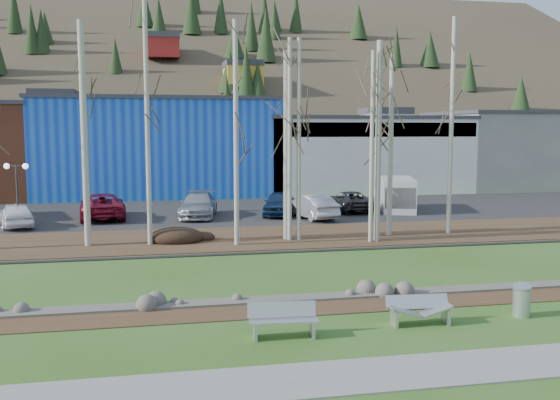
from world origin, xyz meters
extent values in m
plane|color=#2F5215|center=(0.00, 0.00, 0.00)|extent=(200.00, 200.00, 0.00)
cube|color=slate|center=(0.00, -3.50, 0.02)|extent=(80.00, 2.00, 0.04)
cube|color=#382616|center=(0.00, 2.10, 0.01)|extent=(80.00, 1.80, 0.03)
cube|color=#382616|center=(0.00, 14.50, 0.07)|extent=(80.00, 7.00, 0.15)
cube|color=black|center=(0.00, 25.00, 0.07)|extent=(80.00, 14.00, 0.14)
cube|color=blue|center=(-6.00, 39.00, 4.00)|extent=(20.00, 12.00, 8.00)
cube|color=#333338|center=(-6.00, 39.00, 8.15)|extent=(20.40, 12.24, 0.30)
cube|color=beige|center=(12.00, 39.00, 3.25)|extent=(18.00, 12.00, 6.50)
cube|color=#333338|center=(12.00, 39.00, 6.65)|extent=(18.36, 12.24, 0.30)
cube|color=navy|center=(12.00, 33.10, 5.60)|extent=(17.64, 0.20, 1.20)
cube|color=slate|center=(28.00, 39.00, 3.50)|extent=(14.00, 12.00, 7.00)
cube|color=#333338|center=(28.00, 39.00, 7.15)|extent=(14.28, 12.24, 0.30)
cube|color=#B2B5B7|center=(-3.88, -0.45, 0.23)|extent=(0.13, 0.58, 0.46)
cube|color=#B2B5B7|center=(-2.32, -0.59, 0.23)|extent=(0.13, 0.58, 0.46)
cube|color=#B2B5B7|center=(-3.12, -0.29, 0.73)|extent=(1.89, 0.29, 0.42)
cube|color=#B2B5B7|center=(-3.10, -0.52, 0.47)|extent=(1.93, 0.68, 0.05)
cube|color=#B2B5B7|center=(0.25, -0.13, 0.23)|extent=(0.12, 0.58, 0.46)
cube|color=#B2B5B7|center=(1.81, -0.24, 0.23)|extent=(0.12, 0.58, 0.46)
cube|color=#B2B5B7|center=(1.01, 0.05, 0.63)|extent=(1.89, 0.33, 0.41)
cube|color=#929598|center=(0.56, -0.15, 0.42)|extent=(0.94, 0.58, 0.34)
cube|color=#929598|center=(1.50, -0.21, 0.42)|extent=(0.94, 0.58, 0.34)
cylinder|color=#B2B5B7|center=(4.38, -0.04, 0.45)|extent=(0.69, 0.69, 0.90)
ellipsoid|color=black|center=(-5.50, 14.01, 0.41)|extent=(2.69, 1.90, 0.53)
cylinder|color=beige|center=(-6.76, 13.52, 6.23)|extent=(0.22, 0.22, 12.16)
cylinder|color=beige|center=(-9.66, 13.77, 5.39)|extent=(0.31, 0.31, 10.49)
cylinder|color=beige|center=(-2.68, 12.60, 5.42)|extent=(0.24, 0.24, 10.54)
cylinder|color=beige|center=(-0.05, 13.68, 4.82)|extent=(0.28, 0.28, 9.34)
cylinder|color=beige|center=(0.08, 13.41, 5.11)|extent=(0.21, 0.21, 9.92)
cylinder|color=beige|center=(3.88, 12.15, 4.77)|extent=(0.20, 0.20, 9.25)
cylinder|color=beige|center=(4.33, 12.48, 5.04)|extent=(0.30, 0.30, 9.77)
cylinder|color=beige|center=(5.47, 13.73, 4.79)|extent=(0.26, 0.26, 9.27)
cylinder|color=beige|center=(8.80, 13.73, 5.78)|extent=(0.23, 0.23, 11.25)
cylinder|color=beige|center=(4.20, 12.15, 4.77)|extent=(0.20, 0.20, 9.25)
cylinder|color=beige|center=(0.54, 13.41, 5.11)|extent=(0.21, 0.21, 9.92)
cylinder|color=#262628|center=(-14.03, 20.08, 1.93)|extent=(0.11, 0.11, 3.57)
cylinder|color=#262628|center=(-14.03, 20.08, 3.61)|extent=(1.05, 0.36, 0.07)
sphere|color=white|center=(-14.54, 20.22, 3.61)|extent=(0.32, 0.32, 0.32)
sphere|color=white|center=(-13.51, 19.93, 3.61)|extent=(0.32, 0.32, 0.32)
imported|color=white|center=(-14.22, 20.50, 0.85)|extent=(2.74, 4.46, 1.42)
imported|color=maroon|center=(-9.72, 23.02, 0.92)|extent=(3.14, 5.87, 1.57)
imported|color=gray|center=(-3.83, 22.49, 0.90)|extent=(2.96, 5.53, 1.52)
imported|color=#15294A|center=(1.34, 22.33, 0.91)|extent=(3.09, 4.85, 1.54)
imported|color=#B3B3B5|center=(3.00, 20.50, 0.89)|extent=(2.58, 4.78, 1.50)
imported|color=#272729|center=(6.38, 23.35, 0.82)|extent=(2.46, 4.97, 1.35)
cube|color=silver|center=(9.68, 23.10, 1.24)|extent=(3.48, 5.41, 2.20)
cube|color=black|center=(9.09, 21.21, 1.24)|extent=(2.21, 1.59, 1.36)
camera|label=1|loc=(-6.45, -16.67, 5.68)|focal=40.00mm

